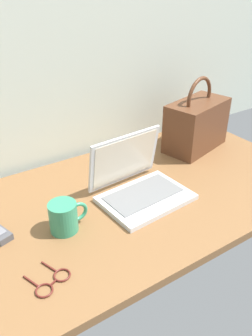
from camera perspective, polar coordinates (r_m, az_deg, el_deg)
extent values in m
cube|color=brown|center=(1.25, -1.79, -5.97)|extent=(1.60, 0.76, 0.03)
cube|color=silver|center=(1.24, 3.30, -5.01)|extent=(0.32, 0.24, 0.02)
cube|color=slate|center=(1.24, 2.87, -4.30)|extent=(0.28, 0.16, 0.00)
cube|color=silver|center=(1.26, -0.26, 1.61)|extent=(0.30, 0.06, 0.20)
cube|color=beige|center=(1.26, -0.10, 1.55)|extent=(0.27, 0.05, 0.17)
cylinder|color=#338C66|center=(1.10, -10.37, -8.02)|extent=(0.09, 0.09, 0.10)
torus|color=#338C66|center=(1.11, -7.98, -7.19)|extent=(0.07, 0.01, 0.07)
torus|color=#591E19|center=(0.96, -13.42, -19.15)|extent=(0.06, 0.06, 0.01)
torus|color=#591E19|center=(0.99, -10.55, -17.05)|extent=(0.06, 0.06, 0.01)
cube|color=#591E19|center=(0.97, -11.96, -18.09)|extent=(0.02, 0.01, 0.00)
cube|color=#591E19|center=(0.99, -15.49, -17.66)|extent=(0.02, 0.06, 0.00)
cube|color=#591E19|center=(1.01, -12.65, -15.68)|extent=(0.02, 0.06, 0.00)
cube|color=#59331E|center=(1.59, 11.57, 6.97)|extent=(0.33, 0.23, 0.22)
torus|color=#59331E|center=(1.55, 12.06, 11.39)|extent=(0.18, 0.06, 0.18)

